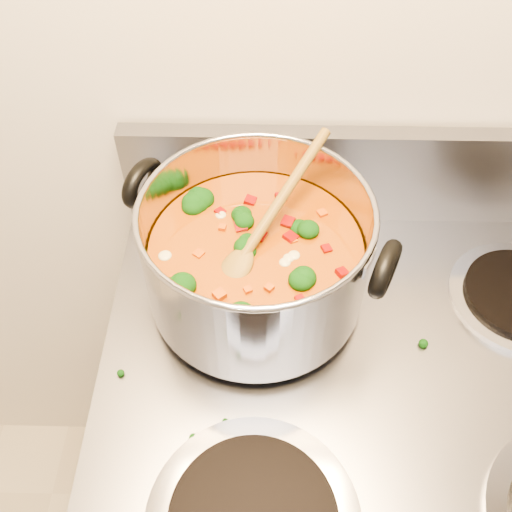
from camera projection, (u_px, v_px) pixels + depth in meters
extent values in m
cube|color=gray|center=(354.00, 507.00, 1.06)|extent=(0.78, 0.67, 0.92)
cube|color=gray|center=(383.00, 176.00, 0.85)|extent=(0.78, 0.03, 0.16)
cylinder|color=#A5A5AD|center=(259.00, 292.00, 0.81)|extent=(0.19, 0.19, 0.01)
cylinder|color=black|center=(259.00, 289.00, 0.80)|extent=(0.15, 0.15, 0.01)
cylinder|color=#AEADB6|center=(256.00, 253.00, 0.73)|extent=(0.29, 0.29, 0.16)
torus|color=#AEADB6|center=(256.00, 210.00, 0.67)|extent=(0.29, 0.29, 0.01)
cylinder|color=#914F0D|center=(256.00, 268.00, 0.76)|extent=(0.27, 0.27, 0.09)
torus|color=black|center=(143.00, 183.00, 0.74)|extent=(0.05, 0.08, 0.08)
torus|color=black|center=(385.00, 269.00, 0.65)|extent=(0.05, 0.08, 0.08)
ellipsoid|color=black|center=(198.00, 276.00, 0.69)|extent=(0.04, 0.04, 0.03)
ellipsoid|color=black|center=(222.00, 307.00, 0.66)|extent=(0.04, 0.04, 0.03)
ellipsoid|color=black|center=(306.00, 283.00, 0.68)|extent=(0.04, 0.04, 0.03)
ellipsoid|color=black|center=(290.00, 186.00, 0.79)|extent=(0.04, 0.04, 0.03)
ellipsoid|color=black|center=(172.00, 268.00, 0.70)|extent=(0.04, 0.04, 0.03)
ellipsoid|color=black|center=(222.00, 195.00, 0.78)|extent=(0.04, 0.04, 0.03)
ellipsoid|color=black|center=(266.00, 273.00, 0.69)|extent=(0.04, 0.04, 0.03)
ellipsoid|color=black|center=(335.00, 250.00, 0.72)|extent=(0.04, 0.04, 0.03)
ellipsoid|color=maroon|center=(248.00, 299.00, 0.67)|extent=(0.01, 0.01, 0.01)
ellipsoid|color=maroon|center=(162.00, 249.00, 0.72)|extent=(0.01, 0.01, 0.01)
ellipsoid|color=maroon|center=(277.00, 241.00, 0.73)|extent=(0.01, 0.01, 0.01)
ellipsoid|color=maroon|center=(234.00, 220.00, 0.75)|extent=(0.01, 0.01, 0.01)
ellipsoid|color=maroon|center=(320.00, 212.00, 0.76)|extent=(0.01, 0.01, 0.01)
ellipsoid|color=maroon|center=(227.00, 322.00, 0.65)|extent=(0.01, 0.01, 0.01)
ellipsoid|color=maroon|center=(221.00, 244.00, 0.72)|extent=(0.01, 0.01, 0.01)
ellipsoid|color=maroon|center=(200.00, 205.00, 0.77)|extent=(0.01, 0.01, 0.01)
ellipsoid|color=maroon|center=(195.00, 239.00, 0.73)|extent=(0.01, 0.01, 0.01)
ellipsoid|color=maroon|center=(311.00, 222.00, 0.75)|extent=(0.01, 0.01, 0.01)
ellipsoid|color=maroon|center=(256.00, 235.00, 0.73)|extent=(0.01, 0.01, 0.01)
ellipsoid|color=maroon|center=(322.00, 233.00, 0.74)|extent=(0.01, 0.01, 0.01)
ellipsoid|color=maroon|center=(171.00, 259.00, 0.71)|extent=(0.01, 0.01, 0.01)
ellipsoid|color=maroon|center=(348.00, 233.00, 0.74)|extent=(0.01, 0.01, 0.01)
ellipsoid|color=#B4450A|center=(314.00, 226.00, 0.74)|extent=(0.01, 0.01, 0.01)
ellipsoid|color=#B4450A|center=(190.00, 217.00, 0.75)|extent=(0.01, 0.01, 0.01)
ellipsoid|color=#B4450A|center=(186.00, 265.00, 0.70)|extent=(0.01, 0.01, 0.01)
ellipsoid|color=#B4450A|center=(218.00, 222.00, 0.75)|extent=(0.01, 0.01, 0.01)
ellipsoid|color=#B4450A|center=(330.00, 214.00, 0.76)|extent=(0.01, 0.01, 0.01)
ellipsoid|color=#B4450A|center=(240.00, 305.00, 0.66)|extent=(0.01, 0.01, 0.01)
ellipsoid|color=#B4450A|center=(291.00, 246.00, 0.72)|extent=(0.01, 0.01, 0.01)
ellipsoid|color=#B4450A|center=(284.00, 290.00, 0.68)|extent=(0.01, 0.01, 0.01)
ellipsoid|color=#B4450A|center=(180.00, 291.00, 0.68)|extent=(0.01, 0.01, 0.01)
ellipsoid|color=#BEB483|center=(312.00, 255.00, 0.71)|extent=(0.02, 0.02, 0.01)
ellipsoid|color=#BEB483|center=(210.00, 281.00, 0.69)|extent=(0.02, 0.02, 0.01)
ellipsoid|color=#BEB483|center=(220.00, 269.00, 0.70)|extent=(0.02, 0.02, 0.01)
ellipsoid|color=#BEB483|center=(176.00, 215.00, 0.76)|extent=(0.02, 0.02, 0.01)
ellipsoid|color=#BEB483|center=(202.00, 201.00, 0.77)|extent=(0.02, 0.02, 0.01)
ellipsoid|color=brown|center=(235.00, 269.00, 0.70)|extent=(0.07, 0.08, 0.04)
cylinder|color=brown|center=(282.00, 198.00, 0.72)|extent=(0.13, 0.18, 0.09)
ellipsoid|color=black|center=(192.00, 416.00, 0.69)|extent=(0.01, 0.01, 0.01)
ellipsoid|color=black|center=(253.00, 438.00, 0.67)|extent=(0.01, 0.01, 0.01)
ellipsoid|color=black|center=(394.00, 349.00, 0.75)|extent=(0.01, 0.01, 0.01)
ellipsoid|color=black|center=(143.00, 425.00, 0.68)|extent=(0.01, 0.01, 0.01)
ellipsoid|color=black|center=(122.00, 324.00, 0.77)|extent=(0.01, 0.01, 0.01)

